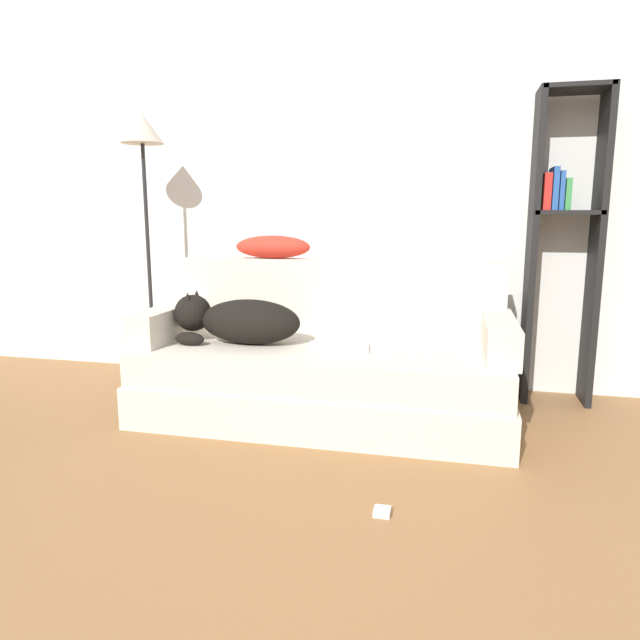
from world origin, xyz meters
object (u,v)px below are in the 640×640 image
object	(u,v)px
couch	(324,381)
throw_pillow	(273,247)
laptop	(338,347)
bookshelf	(563,233)
floor_lamp	(143,159)
dog	(237,320)
power_adapter	(382,512)

from	to	relation	value
couch	throw_pillow	bearing A→B (deg)	135.78
couch	laptop	distance (m)	0.24
couch	bookshelf	size ratio (longest dim) A/B	1.10
bookshelf	floor_lamp	bearing A→B (deg)	-175.16
couch	bookshelf	world-z (taller)	bookshelf
couch	dog	xyz separation A→B (m)	(-0.46, -0.07, 0.33)
throw_pillow	floor_lamp	world-z (taller)	floor_lamp
laptop	floor_lamp	size ratio (longest dim) A/B	0.20
throw_pillow	floor_lamp	distance (m)	0.97
throw_pillow	power_adapter	size ratio (longest dim) A/B	7.63
floor_lamp	dog	bearing A→B (deg)	-30.31
floor_lamp	power_adapter	xyz separation A→B (m)	(1.66, -1.34, -1.40)
bookshelf	power_adapter	world-z (taller)	bookshelf
couch	power_adapter	xyz separation A→B (m)	(0.44, -0.97, -0.18)
couch	dog	bearing A→B (deg)	-171.62
throw_pillow	power_adapter	distance (m)	1.83
dog	power_adapter	xyz separation A→B (m)	(0.90, -0.90, -0.51)
floor_lamp	throw_pillow	bearing A→B (deg)	1.40
laptop	throw_pillow	distance (m)	0.84
dog	floor_lamp	distance (m)	1.25
power_adapter	laptop	bearing A→B (deg)	111.24
floor_lamp	power_adapter	bearing A→B (deg)	-39.00
couch	bookshelf	xyz separation A→B (m)	(1.24, 0.58, 0.78)
couch	floor_lamp	xyz separation A→B (m)	(-1.22, 0.38, 1.22)
laptop	bookshelf	world-z (taller)	bookshelf
dog	bookshelf	xyz separation A→B (m)	(1.70, 0.65, 0.45)
floor_lamp	power_adapter	distance (m)	2.55
throw_pillow	power_adapter	bearing A→B (deg)	-58.20
couch	laptop	world-z (taller)	laptop
couch	power_adapter	world-z (taller)	couch
couch	dog	world-z (taller)	dog
throw_pillow	power_adapter	xyz separation A→B (m)	(0.85, -1.36, -0.87)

